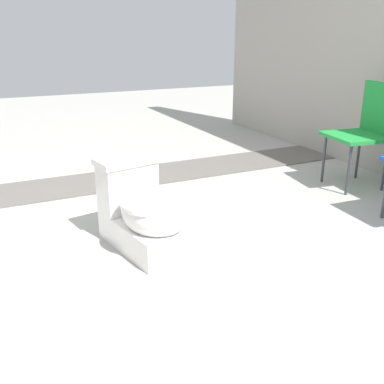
% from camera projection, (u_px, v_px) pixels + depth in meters
% --- Properties ---
extents(ground_plane, '(14.00, 14.00, 0.00)m').
position_uv_depth(ground_plane, '(123.00, 245.00, 2.71)').
color(ground_plane, '#A8A59E').
extents(gravel_strip, '(0.56, 8.00, 0.01)m').
position_uv_depth(gravel_strip, '(135.00, 177.00, 3.96)').
color(gravel_strip, '#605B56').
rests_on(gravel_strip, ground).
extents(toilet, '(0.69, 0.48, 0.52)m').
position_uv_depth(toilet, '(146.00, 212.00, 2.62)').
color(toilet, white).
rests_on(toilet, ground).
extents(folding_chair_left, '(0.50, 0.50, 0.83)m').
position_uv_depth(folding_chair_left, '(369.00, 124.00, 3.60)').
color(folding_chair_left, '#1E8C38').
rests_on(folding_chair_left, ground).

